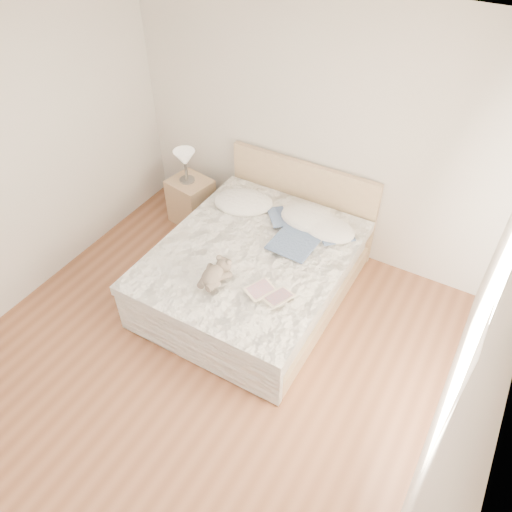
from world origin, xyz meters
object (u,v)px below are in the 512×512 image
at_px(table_lamp, 185,160).
at_px(nightstand, 191,201).
at_px(bed, 256,268).
at_px(childrens_book, 269,294).
at_px(photo_book, 238,203).
at_px(teddy_bear, 213,280).

bearing_deg(table_lamp, nightstand, 10.20).
relative_size(bed, childrens_book, 5.84).
bearing_deg(photo_book, childrens_book, -73.66).
xyz_separation_m(nightstand, childrens_book, (1.68, -1.15, 0.35)).
height_order(photo_book, childrens_book, same).
height_order(bed, nightstand, bed).
relative_size(nightstand, table_lamp, 1.46).
relative_size(childrens_book, teddy_bear, 1.14).
bearing_deg(photo_book, teddy_bear, -95.83).
xyz_separation_m(nightstand, teddy_bear, (1.18, -1.27, 0.37)).
xyz_separation_m(bed, table_lamp, (-1.28, 0.63, 0.53)).
height_order(nightstand, childrens_book, childrens_book).
distance_m(bed, table_lamp, 1.52).
relative_size(nightstand, photo_book, 1.65).
bearing_deg(bed, photo_book, 136.49).
relative_size(bed, photo_book, 6.33).
bearing_deg(childrens_book, teddy_bear, -142.99).
bearing_deg(bed, teddy_bear, -96.75).
distance_m(nightstand, childrens_book, 2.06).
relative_size(table_lamp, photo_book, 1.13).
distance_m(table_lamp, teddy_bear, 1.76).
bearing_deg(nightstand, bed, -26.74).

